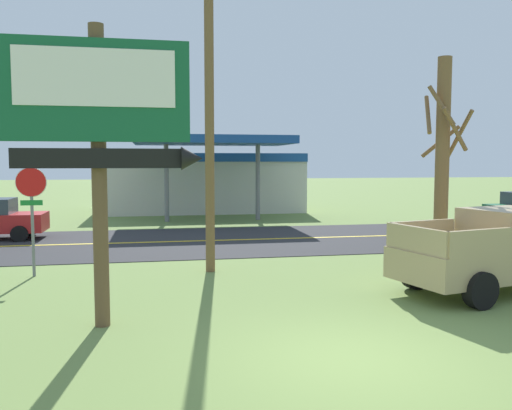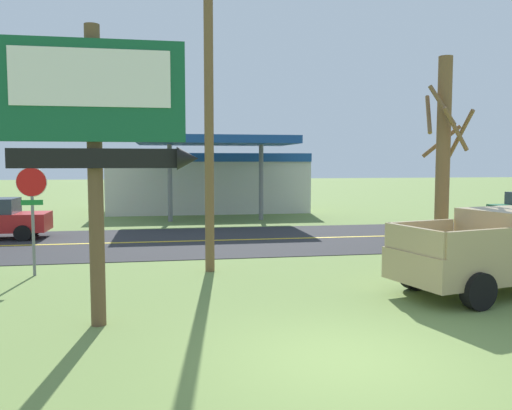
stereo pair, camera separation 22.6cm
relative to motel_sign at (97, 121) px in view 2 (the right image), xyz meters
The scene contains 9 objects.
ground_plane 6.00m from the motel_sign, 32.18° to the right, with size 180.00×180.00×0.00m, color olive.
road_asphalt 11.87m from the motel_sign, 69.67° to the left, with size 140.00×8.00×0.02m, color #2B2B2D.
road_centre_line 11.87m from the motel_sign, 69.67° to the left, with size 126.00×0.20×0.01m, color gold.
motel_sign is the anchor object (origin of this frame).
stop_sign 5.78m from the motel_sign, 114.86° to the left, with size 0.80×0.08×2.95m.
utility_pole 5.52m from the motel_sign, 62.86° to the left, with size 2.04×0.26×9.57m.
bare_tree 10.08m from the motel_sign, 24.40° to the left, with size 1.37×1.37×6.09m.
gas_station 23.83m from the motel_sign, 80.45° to the left, with size 12.00×11.50×4.40m.
pickup_tan_parked_on_lawn 9.53m from the motel_sign, ahead, with size 5.52×3.16×1.96m.
Camera 2 is at (-2.76, -7.69, 3.09)m, focal length 37.46 mm.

